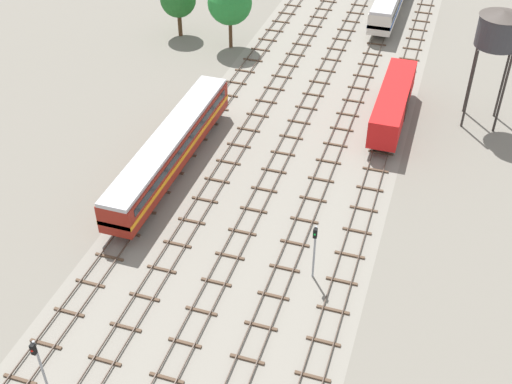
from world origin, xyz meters
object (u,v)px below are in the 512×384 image
object	(u,v)px
passenger_coach_far_left_nearest	(171,147)
water_tower	(500,30)
signal_post_near	(315,246)
signal_post_nearest	(39,361)
freight_boxcar_centre_right_near	(393,102)

from	to	relation	value
passenger_coach_far_left_nearest	water_tower	bearing A→B (deg)	33.87
water_tower	passenger_coach_far_left_nearest	bearing A→B (deg)	-146.13
passenger_coach_far_left_nearest	signal_post_near	xyz separation A→B (m)	(15.60, -9.45, 0.57)
passenger_coach_far_left_nearest	signal_post_near	size ratio (longest dim) A/B	4.42
signal_post_near	signal_post_nearest	bearing A→B (deg)	-131.60
water_tower	signal_post_nearest	size ratio (longest dim) A/B	2.43
freight_boxcar_centre_right_near	water_tower	xyz separation A→B (m)	(8.54, 3.20, 7.46)
passenger_coach_far_left_nearest	water_tower	size ratio (longest dim) A/B	1.86
signal_post_nearest	passenger_coach_far_left_nearest	bearing A→B (deg)	95.19
signal_post_nearest	signal_post_near	world-z (taller)	signal_post_near
water_tower	signal_post_nearest	xyz separation A→B (m)	(-24.15, -42.22, -6.80)
water_tower	signal_post_near	bearing A→B (deg)	-111.64
water_tower	signal_post_near	world-z (taller)	water_tower
freight_boxcar_centre_right_near	signal_post_near	bearing A→B (deg)	-95.33
freight_boxcar_centre_right_near	signal_post_near	size ratio (longest dim) A/B	2.82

